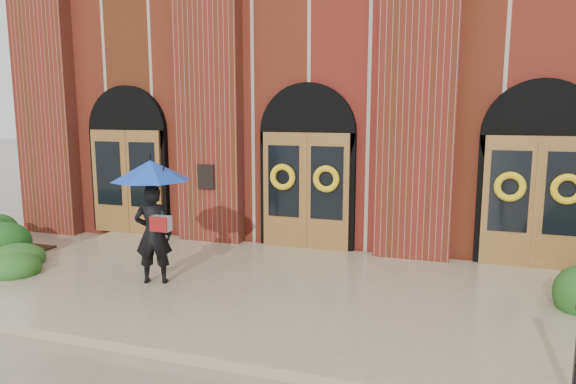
% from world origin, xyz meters
% --- Properties ---
extents(ground, '(90.00, 90.00, 0.00)m').
position_xyz_m(ground, '(0.00, 0.00, 0.00)').
color(ground, gray).
rests_on(ground, ground).
extents(landing, '(10.00, 5.30, 0.15)m').
position_xyz_m(landing, '(0.00, 0.15, 0.07)').
color(landing, tan).
rests_on(landing, ground).
extents(church_building, '(16.20, 12.53, 7.00)m').
position_xyz_m(church_building, '(0.00, 8.78, 3.50)').
color(church_building, maroon).
rests_on(church_building, ground).
extents(man_with_umbrella, '(1.72, 1.72, 2.14)m').
position_xyz_m(man_with_umbrella, '(-1.84, -0.30, 1.64)').
color(man_with_umbrella, black).
rests_on(man_with_umbrella, landing).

